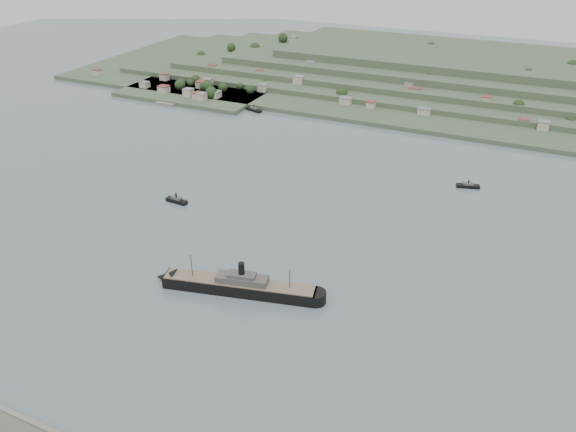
% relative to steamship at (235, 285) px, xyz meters
% --- Properties ---
extents(ground, '(1400.00, 1400.00, 0.00)m').
position_rel_steamship_xyz_m(ground, '(-13.33, 40.50, -4.07)').
color(ground, slate).
rests_on(ground, ground).
extents(far_peninsula, '(760.00, 309.00, 30.00)m').
position_rel_steamship_xyz_m(far_peninsula, '(14.58, 433.59, 7.81)').
color(far_peninsula, '#364830').
rests_on(far_peninsula, ground).
extents(steamship, '(90.79, 29.66, 22.03)m').
position_rel_steamship_xyz_m(steamship, '(0.00, 0.00, 0.00)').
color(steamship, black).
rests_on(steamship, ground).
extents(tugboat, '(16.09, 5.21, 7.14)m').
position_rel_steamship_xyz_m(tugboat, '(-85.72, 71.38, -2.33)').
color(tugboat, black).
rests_on(tugboat, ground).
extents(ferry_west, '(18.35, 10.02, 6.63)m').
position_rel_steamship_xyz_m(ferry_west, '(-128.47, 265.50, -2.47)').
color(ferry_west, black).
rests_on(ferry_west, ground).
extents(ferry_east, '(16.91, 8.80, 6.11)m').
position_rel_steamship_xyz_m(ferry_east, '(90.53, 178.00, -2.60)').
color(ferry_east, black).
rests_on(ferry_east, ground).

